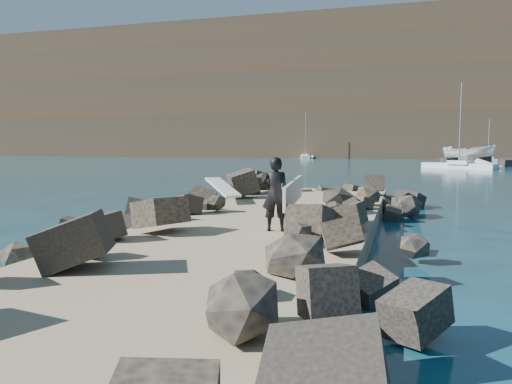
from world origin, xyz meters
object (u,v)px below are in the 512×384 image
Objects in this scene: surfboard_resting at (222,190)px; surfer_with_board at (278,194)px; sailboat_e at (305,157)px; boat_imported at (468,155)px.

surfer_with_board is (3.63, -5.82, 0.50)m from surfboard_resting.
sailboat_e is (-12.58, 82.25, -0.69)m from surfboard_resting.
surfboard_resting is 59.87m from boat_imported.
sailboat_e is (-16.21, 88.07, -1.19)m from surfer_with_board.
surfer_with_board is 89.55m from sailboat_e.
surfer_with_board reaches higher than surfboard_resting.
surfer_with_board is at bearing -165.69° from boat_imported.
surfboard_resting is 0.26× the size of sailboat_e.
boat_imported is (15.30, 57.88, 0.35)m from surfboard_resting.
boat_imported is 3.11× the size of surfer_with_board.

